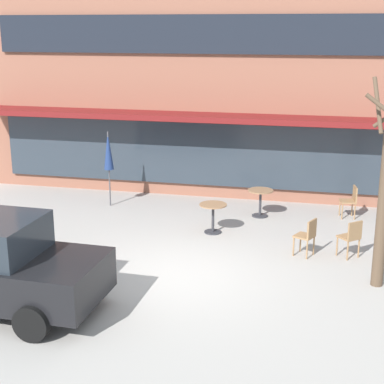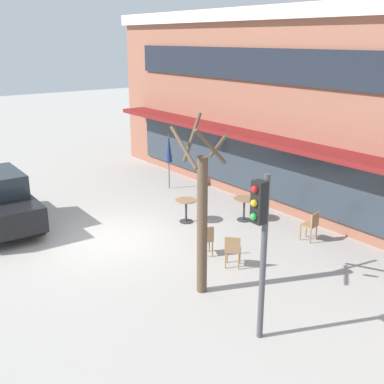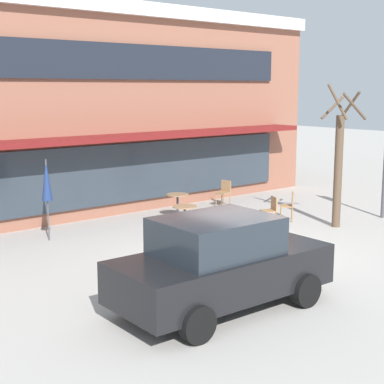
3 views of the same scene
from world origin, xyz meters
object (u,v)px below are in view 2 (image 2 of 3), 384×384
Objects in this scene: cafe_table_streetside at (186,207)px; cafe_chair_0 at (206,238)px; cafe_table_near_wall at (244,205)px; street_tree at (202,217)px; traffic_light_pole at (261,232)px; patio_umbrella_green_folded at (169,148)px; cafe_chair_2 at (311,224)px; cafe_chair_1 at (233,249)px.

cafe_table_streetside is 2.63m from cafe_chair_0.
cafe_table_near_wall is 5.08m from street_tree.
cafe_table_streetside is (-1.02, -1.61, 0.00)m from cafe_table_near_wall.
cafe_chair_0 is at bearing 138.91° from street_tree.
traffic_light_pole is at bearing -23.73° from cafe_table_streetside.
cafe_table_near_wall is at bearing -0.33° from patio_umbrella_green_folded.
cafe_chair_0 is (1.38, -2.69, 0.01)m from cafe_table_near_wall.
patio_umbrella_green_folded is at bearing -176.54° from cafe_chair_2.
cafe_chair_0 is 1.00× the size of cafe_chair_2.
street_tree reaches higher than traffic_light_pole.
street_tree is 2.20m from traffic_light_pole.
street_tree is (1.47, -1.28, 1.36)m from cafe_chair_0.
cafe_chair_0 reaches higher than cafe_table_near_wall.
patio_umbrella_green_folded is at bearing 179.67° from cafe_table_near_wall.
street_tree is (3.87, -2.36, 1.37)m from cafe_table_streetside.
cafe_chair_2 is (2.43, 0.44, 0.01)m from cafe_table_near_wall.
cafe_table_streetside is at bearing 156.27° from traffic_light_pole.
patio_umbrella_green_folded is at bearing 154.87° from cafe_chair_0.
cafe_table_near_wall is 1.90m from cafe_table_streetside.
patio_umbrella_green_folded reaches higher than cafe_chair_0.
cafe_chair_2 is (6.84, 0.41, -1.10)m from patio_umbrella_green_folded.
cafe_chair_2 is at bearing 30.74° from cafe_table_streetside.
patio_umbrella_green_folded is at bearing 159.06° from cafe_chair_1.
cafe_chair_1 is at bearing -91.37° from cafe_chair_2.
street_tree is at bearing 172.54° from traffic_light_pole.
cafe_table_near_wall is 0.85× the size of cafe_chair_2.
cafe_table_near_wall is 0.18× the size of street_tree.
cafe_table_streetside is at bearing 164.19° from cafe_chair_1.
cafe_chair_0 is 2.38m from street_tree.
traffic_light_pole reaches higher than cafe_chair_1.
cafe_chair_2 is (3.44, 2.05, 0.01)m from cafe_table_streetside.
street_tree is (0.42, -4.41, 1.36)m from cafe_chair_2.
traffic_light_pole is at bearing -61.27° from cafe_chair_2.
cafe_table_near_wall is at bearing 139.60° from traffic_light_pole.
cafe_table_near_wall is 3.03m from cafe_chair_0.
cafe_chair_0 is (5.79, -2.72, -1.10)m from patio_umbrella_green_folded.
cafe_chair_0 is 0.26× the size of traffic_light_pole.
cafe_table_near_wall is 0.22× the size of traffic_light_pole.
cafe_chair_0 is (2.40, -1.08, 0.01)m from cafe_table_streetside.
cafe_chair_2 reaches higher than cafe_table_streetside.
patio_umbrella_green_folded is 7.33m from cafe_chair_1.
cafe_chair_1 is at bearing 109.42° from street_tree.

